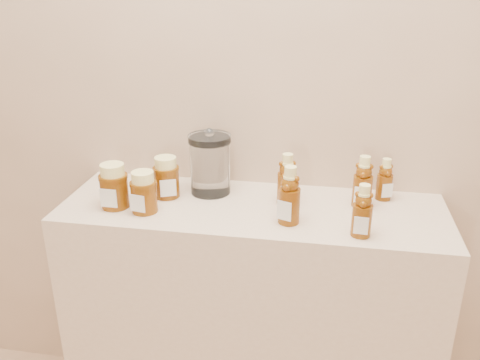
% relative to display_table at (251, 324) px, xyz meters
% --- Properties ---
extents(wall_back, '(3.50, 0.02, 2.70)m').
position_rel_display_table_xyz_m(wall_back, '(0.00, 0.20, 0.90)').
color(wall_back, tan).
rests_on(wall_back, ground).
extents(display_table, '(1.20, 0.40, 0.90)m').
position_rel_display_table_xyz_m(display_table, '(0.00, 0.00, 0.00)').
color(display_table, beige).
rests_on(display_table, ground).
extents(bear_bottle_back_left, '(0.08, 0.08, 0.19)m').
position_rel_display_table_xyz_m(bear_bottle_back_left, '(0.10, 0.05, 0.54)').
color(bear_bottle_back_left, '#5D2C07').
rests_on(bear_bottle_back_left, display_table).
extents(bear_bottle_back_mid, '(0.07, 0.07, 0.19)m').
position_rel_display_table_xyz_m(bear_bottle_back_mid, '(0.33, 0.07, 0.54)').
color(bear_bottle_back_mid, '#5D2C07').
rests_on(bear_bottle_back_mid, display_table).
extents(bear_bottle_back_right, '(0.07, 0.07, 0.15)m').
position_rel_display_table_xyz_m(bear_bottle_back_right, '(0.41, 0.13, 0.53)').
color(bear_bottle_back_right, '#5D2C07').
rests_on(bear_bottle_back_right, display_table).
extents(bear_bottle_front_left, '(0.09, 0.09, 0.20)m').
position_rel_display_table_xyz_m(bear_bottle_front_left, '(0.12, -0.09, 0.55)').
color(bear_bottle_front_left, '#5D2C07').
rests_on(bear_bottle_front_left, display_table).
extents(bear_bottle_front_right, '(0.06, 0.06, 0.17)m').
position_rel_display_table_xyz_m(bear_bottle_front_right, '(0.32, -0.13, 0.54)').
color(bear_bottle_front_right, '#5D2C07').
rests_on(bear_bottle_front_right, display_table).
extents(honey_jar_left, '(0.09, 0.09, 0.14)m').
position_rel_display_table_xyz_m(honey_jar_left, '(-0.42, -0.07, 0.52)').
color(honey_jar_left, '#5D2C07').
rests_on(honey_jar_left, display_table).
extents(honey_jar_back, '(0.11, 0.11, 0.13)m').
position_rel_display_table_xyz_m(honey_jar_back, '(-0.28, 0.03, 0.52)').
color(honey_jar_back, '#5D2C07').
rests_on(honey_jar_back, display_table).
extents(honey_jar_front, '(0.10, 0.10, 0.13)m').
position_rel_display_table_xyz_m(honey_jar_front, '(-0.32, -0.09, 0.51)').
color(honey_jar_front, '#5D2C07').
rests_on(honey_jar_front, display_table).
extents(glass_canister, '(0.16, 0.16, 0.21)m').
position_rel_display_table_xyz_m(glass_canister, '(-0.15, 0.09, 0.56)').
color(glass_canister, white).
rests_on(glass_canister, display_table).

